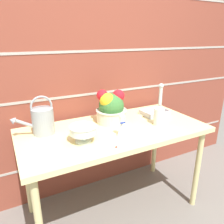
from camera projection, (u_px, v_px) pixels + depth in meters
The scene contains 10 objects.
ground_plane at pixel (114, 207), 1.88m from camera, with size 12.00×12.00×0.00m, color slate.
brick_wall at pixel (91, 72), 1.89m from camera, with size 3.60×0.08×2.20m.
patio_table at pixel (114, 137), 1.66m from camera, with size 1.39×0.68×0.74m.
watering_can at pixel (42, 120), 1.52m from camera, with size 0.30×0.15×0.28m.
crystal_pedestal_bowl at pixel (83, 131), 1.41m from camera, with size 0.18×0.18×0.11m.
flower_planter at pixel (111, 108), 1.72m from camera, with size 0.25×0.25×0.27m.
glass_decanter at pixel (159, 112), 1.68m from camera, with size 0.08×0.08×0.33m.
figurine_vase at pixel (122, 127), 1.49m from camera, with size 0.07×0.07×0.16m.
wire_tray at pixel (155, 113), 1.93m from camera, with size 0.23×0.17×0.04m.
fallen_petal at pixel (116, 147), 1.36m from camera, with size 0.01×0.01×0.01m.
Camera 1 is at (-0.71, -1.33, 1.40)m, focal length 35.00 mm.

